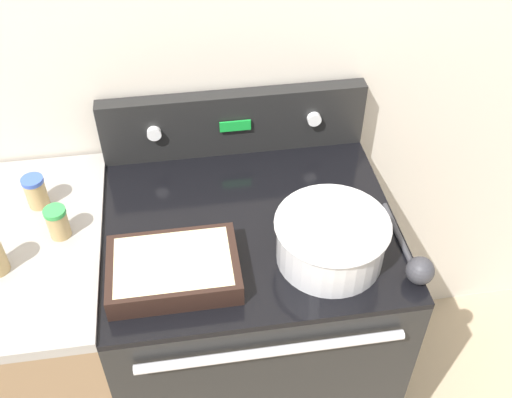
{
  "coord_description": "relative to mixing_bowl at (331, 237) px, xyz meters",
  "views": [
    {
      "loc": [
        -0.15,
        -0.78,
        2.06
      ],
      "look_at": [
        0.02,
        0.35,
        1.0
      ],
      "focal_mm": 42.0,
      "sensor_mm": 36.0,
      "label": 1
    }
  ],
  "objects": [
    {
      "name": "spice_jar_blue_cap",
      "position": [
        -0.73,
        0.29,
        -0.01
      ],
      "size": [
        0.06,
        0.06,
        0.09
      ],
      "color": "tan",
      "rests_on": "side_counter"
    },
    {
      "name": "mixing_bowl",
      "position": [
        0.0,
        0.0,
        0.0
      ],
      "size": [
        0.28,
        0.28,
        0.12
      ],
      "color": "silver",
      "rests_on": "stove_range"
    },
    {
      "name": "ladle",
      "position": [
        0.19,
        -0.09,
        -0.04
      ],
      "size": [
        0.07,
        0.29,
        0.07
      ],
      "color": "#333338",
      "rests_on": "stove_range"
    },
    {
      "name": "side_counter",
      "position": [
        -0.81,
        0.16,
        -0.54
      ],
      "size": [
        0.5,
        0.67,
        0.95
      ],
      "color": "#896B4C",
      "rests_on": "ground_plane"
    },
    {
      "name": "spice_jar_green_cap",
      "position": [
        -0.66,
        0.17,
        -0.01
      ],
      "size": [
        0.06,
        0.06,
        0.09
      ],
      "color": "tan",
      "rests_on": "side_counter"
    },
    {
      "name": "stove_range",
      "position": [
        -0.18,
        0.16,
        -0.54
      ],
      "size": [
        0.77,
        0.7,
        0.94
      ],
      "color": "black",
      "rests_on": "ground_plane"
    },
    {
      "name": "casserole_dish",
      "position": [
        -0.38,
        -0.01,
        -0.04
      ],
      "size": [
        0.31,
        0.21,
        0.06
      ],
      "color": "black",
      "rests_on": "stove_range"
    },
    {
      "name": "control_panel",
      "position": [
        -0.18,
        0.47,
        0.03
      ],
      "size": [
        0.77,
        0.07,
        0.2
      ],
      "color": "black",
      "rests_on": "stove_range"
    },
    {
      "name": "kitchen_wall",
      "position": [
        -0.18,
        0.53,
        0.24
      ],
      "size": [
        8.0,
        0.05,
        2.5
      ],
      "color": "beige",
      "rests_on": "ground_plane"
    }
  ]
}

